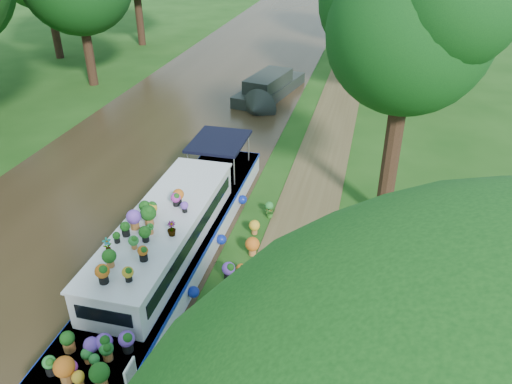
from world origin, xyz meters
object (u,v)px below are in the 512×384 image
Objects in this scene: sandwich_board at (266,367)px; pedestrian_pink at (343,44)px; second_boat at (268,88)px; plant_boat at (166,246)px.

pedestrian_pink is at bearing 93.53° from sandwich_board.
pedestrian_pink is at bearing 83.09° from second_boat.
plant_boat reaches higher than pedestrian_pink.
plant_boat is 25.36m from pedestrian_pink.
plant_boat is 15.77m from second_boat.
sandwich_board is 0.52× the size of pedestrian_pink.
second_boat is 7.09× the size of sandwich_board.
sandwich_board is (3.68, -3.21, -0.37)m from plant_boat.
plant_boat reaches higher than second_boat.
second_boat is 10.00m from pedestrian_pink.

